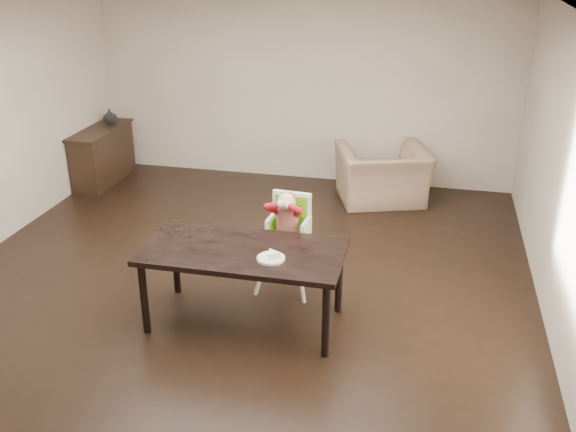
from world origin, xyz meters
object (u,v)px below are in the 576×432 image
armchair (383,166)px  sideboard (103,155)px  high_chair (288,220)px  dining_table (243,257)px

armchair → sideboard: (-4.02, -0.12, -0.10)m
high_chair → armchair: (0.72, 2.51, -0.23)m
dining_table → armchair: (0.97, 3.25, -0.17)m
high_chair → armchair: high_chair is taller
armchair → high_chair: bearing=55.0°
armchair → sideboard: 4.02m
sideboard → armchair: bearing=1.7°
high_chair → sideboard: (-3.30, 2.40, -0.34)m
dining_table → high_chair: (0.24, 0.74, 0.06)m
sideboard → high_chair: bearing=-36.0°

